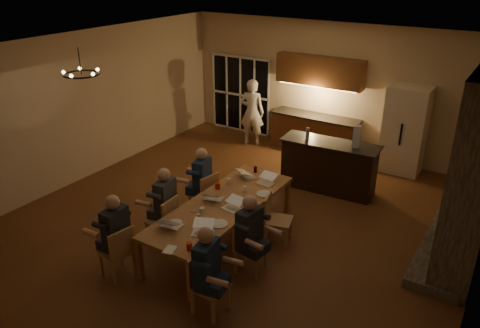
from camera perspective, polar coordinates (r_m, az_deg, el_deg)
name	(u,v)px	position (r m, az deg, el deg)	size (l,w,h in m)	color
floor	(234,226)	(8.77, -0.72, -7.57)	(9.00, 9.00, 0.00)	brown
back_wall	(334,89)	(11.90, 11.40, 8.99)	(8.00, 0.04, 3.20)	#C6AE8C
left_wall	(77,109)	(10.67, -19.25, 6.39)	(0.04, 9.00, 3.20)	#C6AE8C
ceiling	(233,51)	(7.59, -0.85, 13.60)	(8.00, 9.00, 0.04)	white
french_doors	(241,95)	(13.17, 0.09, 8.43)	(1.86, 0.08, 2.10)	black
fireplace	(479,170)	(8.03, 27.09, -0.66)	(0.58, 2.50, 3.20)	#74675B
kitchenette	(316,106)	(11.83, 9.31, 7.04)	(2.24, 0.68, 2.40)	brown
refrigerator	(405,130)	(11.21, 19.46, 3.93)	(0.90, 0.68, 2.00)	beige
dining_table	(222,223)	(8.14, -2.21, -7.21)	(1.10, 3.15, 0.75)	#B97E4A
bar_island	(328,166)	(10.02, 10.74, -0.28)	(2.02, 0.68, 1.08)	black
chair_left_near	(116,251)	(7.55, -14.87, -10.22)	(0.44, 0.44, 0.89)	tan
chair_left_mid	(162,220)	(8.20, -9.51, -6.75)	(0.44, 0.44, 0.89)	tan
chair_left_far	(203,194)	(8.95, -4.56, -3.66)	(0.44, 0.44, 0.89)	tan
chair_right_near	(210,286)	(6.66, -3.66, -14.60)	(0.44, 0.44, 0.89)	tan
chair_right_mid	(251,246)	(7.41, 1.33, -10.00)	(0.44, 0.44, 0.89)	tan
chair_right_far	(279,220)	(8.12, 4.74, -6.80)	(0.44, 0.44, 0.89)	tan
person_left_near	(117,236)	(7.46, -14.81, -8.43)	(0.60, 0.60, 1.38)	#24272F
person_right_near	(207,272)	(6.50, -4.06, -12.96)	(0.60, 0.60, 1.38)	navy
person_left_mid	(166,205)	(8.14, -9.03, -4.95)	(0.60, 0.60, 1.38)	#3A4045
person_right_mid	(249,236)	(7.21, 1.14, -8.76)	(0.60, 0.60, 1.38)	#24272F
person_left_far	(203,182)	(8.86, -4.59, -2.19)	(0.60, 0.60, 1.38)	navy
standing_person	(252,112)	(12.22, 1.48, 6.33)	(0.64, 0.42, 1.75)	white
chandelier	(81,74)	(8.55, -18.77, 10.32)	(0.62, 0.62, 0.03)	black
laptop_a	(171,220)	(7.36, -8.38, -6.74)	(0.32, 0.28, 0.23)	silver
laptop_b	(202,227)	(7.11, -4.61, -7.71)	(0.32, 0.28, 0.23)	silver
laptop_c	(214,193)	(8.07, -3.23, -3.55)	(0.32, 0.28, 0.23)	silver
laptop_d	(232,203)	(7.74, -1.03, -4.80)	(0.32, 0.28, 0.23)	silver
laptop_e	(248,171)	(8.85, 0.97, -0.90)	(0.32, 0.28, 0.23)	silver
laptop_f	(265,178)	(8.59, 3.12, -1.75)	(0.32, 0.28, 0.23)	silver
mug_front	(202,211)	(7.67, -4.66, -5.69)	(0.08, 0.08, 0.10)	silver
mug_mid	(245,189)	(8.33, 0.57, -3.06)	(0.07, 0.07, 0.10)	silver
mug_back	(229,181)	(8.62, -1.37, -2.08)	(0.08, 0.08, 0.10)	silver
redcup_near	(189,247)	(6.80, -6.20, -9.97)	(0.08, 0.08, 0.12)	red
redcup_mid	(218,186)	(8.43, -2.74, -2.67)	(0.09, 0.09, 0.12)	red
can_silver	(198,217)	(7.48, -5.09, -6.48)	(0.06, 0.06, 0.12)	#B2B2B7
can_cola	(255,170)	(9.06, 1.87, -0.68)	(0.07, 0.07, 0.12)	#3F0F0C
plate_near	(219,224)	(7.38, -2.58, -7.30)	(0.28, 0.28, 0.02)	silver
plate_left	(175,223)	(7.47, -7.88, -7.10)	(0.22, 0.22, 0.02)	silver
plate_far	(264,194)	(8.26, 2.95, -3.67)	(0.27, 0.27, 0.02)	silver
notepad	(170,250)	(6.86, -8.55, -10.29)	(0.15, 0.22, 0.01)	white
bar_bottle	(308,133)	(9.90, 8.24, 3.74)	(0.08, 0.08, 0.24)	#99999E
bar_blender	(357,136)	(9.61, 14.05, 3.29)	(0.14, 0.14, 0.46)	silver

